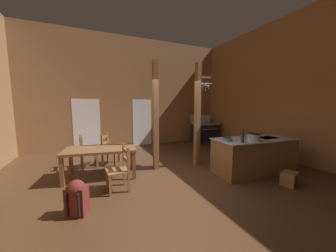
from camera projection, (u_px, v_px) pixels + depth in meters
The scene contains 19 objects.
ground_plane at pixel (171, 182), 4.38m from camera, with size 9.07×8.80×0.10m, color #4C301C.
wall_back at pixel (132, 93), 7.79m from camera, with size 9.07×0.14×4.66m, color #93663F.
wall_right at pixel (289, 89), 5.78m from camera, with size 0.14×8.80×4.66m, color #93663F.
glazed_door_back_left at pixel (87, 125), 7.13m from camera, with size 1.00×0.01×2.05m, color white.
glazed_panel_back_right at pixel (142, 123), 8.04m from camera, with size 0.84×0.01×2.05m, color white.
kitchen_island at pixel (253, 156), 4.82m from camera, with size 2.23×1.14×0.93m.
stove_range at pixel (204, 133), 8.61m from camera, with size 1.15×0.83×1.32m.
support_post_with_pot_rack at pixel (198, 112), 5.25m from camera, with size 0.56×0.23×3.01m.
support_post_center at pixel (156, 116), 4.95m from camera, with size 0.14×0.14×3.01m.
step_stool at pixel (289, 177), 4.07m from camera, with size 0.43×0.37×0.30m.
dining_table at pixel (101, 152), 4.51m from camera, with size 1.81×1.14×0.74m.
ladderback_chair_near_window at pixel (87, 152), 5.20m from camera, with size 0.49×0.49×0.95m.
ladderback_chair_by_post at pixel (120, 169), 3.82m from camera, with size 0.47×0.47×0.95m.
ladderback_chair_at_table_end at pixel (109, 149), 5.51m from camera, with size 0.60×0.60×0.95m.
backpack at pixel (77, 196), 2.96m from camera, with size 0.38×0.38×0.60m.
stockpot_on_counter at pixel (254, 137), 4.44m from camera, with size 0.37×0.31×0.18m.
mixing_bowl_on_counter at pixel (227, 139), 4.45m from camera, with size 0.23×0.23×0.08m.
bottle_tall_on_counter at pixel (243, 137), 4.25m from camera, with size 0.06×0.06×0.32m.
bottle_short_on_counter at pixel (243, 135), 4.59m from camera, with size 0.07×0.07×0.29m.
Camera 1 is at (-1.75, -3.80, 1.83)m, focal length 19.13 mm.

